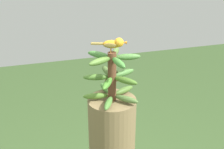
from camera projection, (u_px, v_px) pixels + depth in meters
name	position (u px, v px, depth m)	size (l,w,h in m)	color
banana_bunch	(112.00, 77.00, 1.63)	(0.31, 0.31, 0.28)	brown
perched_bird	(114.00, 44.00, 1.56)	(0.18, 0.08, 0.08)	#C68933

